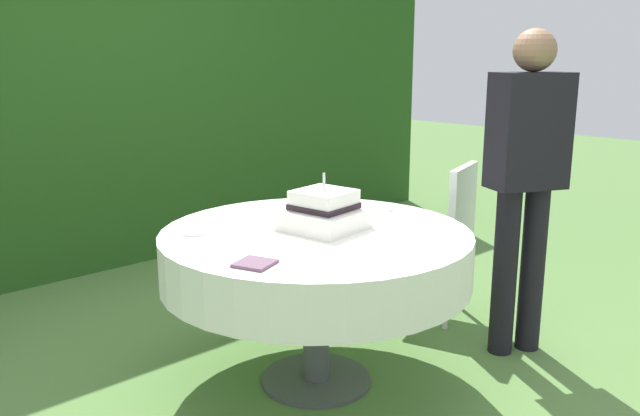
{
  "coord_description": "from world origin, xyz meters",
  "views": [
    {
      "loc": [
        -1.88,
        -2.05,
        1.48
      ],
      "look_at": [
        0.02,
        -0.0,
        0.82
      ],
      "focal_mm": 36.73,
      "sensor_mm": 36.0,
      "label": 1
    }
  ],
  "objects_px": {
    "serving_plate_near": "(195,232)",
    "standing_person": "(526,172)",
    "wedding_cake": "(324,212)",
    "serving_plate_far": "(383,209)",
    "cake_table": "(316,256)",
    "napkin_stack": "(255,264)",
    "garden_chair": "(444,226)"
  },
  "relations": [
    {
      "from": "garden_chair",
      "to": "wedding_cake",
      "type": "bearing_deg",
      "value": -175.56
    },
    {
      "from": "cake_table",
      "to": "serving_plate_far",
      "type": "height_order",
      "value": "serving_plate_far"
    },
    {
      "from": "wedding_cake",
      "to": "serving_plate_near",
      "type": "height_order",
      "value": "wedding_cake"
    },
    {
      "from": "cake_table",
      "to": "standing_person",
      "type": "bearing_deg",
      "value": -24.6
    },
    {
      "from": "cake_table",
      "to": "wedding_cake",
      "type": "bearing_deg",
      "value": 2.1
    },
    {
      "from": "serving_plate_near",
      "to": "cake_table",
      "type": "bearing_deg",
      "value": -39.24
    },
    {
      "from": "napkin_stack",
      "to": "garden_chair",
      "type": "height_order",
      "value": "garden_chair"
    },
    {
      "from": "cake_table",
      "to": "serving_plate_near",
      "type": "distance_m",
      "value": 0.54
    },
    {
      "from": "cake_table",
      "to": "serving_plate_far",
      "type": "xyz_separation_m",
      "value": [
        0.51,
        0.06,
        0.12
      ]
    },
    {
      "from": "serving_plate_near",
      "to": "napkin_stack",
      "type": "relative_size",
      "value": 0.98
    },
    {
      "from": "wedding_cake",
      "to": "cake_table",
      "type": "bearing_deg",
      "value": -177.9
    },
    {
      "from": "serving_plate_near",
      "to": "standing_person",
      "type": "relative_size",
      "value": 0.08
    },
    {
      "from": "serving_plate_near",
      "to": "garden_chair",
      "type": "xyz_separation_m",
      "value": [
        1.46,
        -0.25,
        -0.19
      ]
    },
    {
      "from": "napkin_stack",
      "to": "cake_table",
      "type": "bearing_deg",
      "value": 22.19
    },
    {
      "from": "wedding_cake",
      "to": "serving_plate_far",
      "type": "bearing_deg",
      "value": 7.7
    },
    {
      "from": "serving_plate_near",
      "to": "standing_person",
      "type": "xyz_separation_m",
      "value": [
        1.38,
        -0.78,
        0.2
      ]
    },
    {
      "from": "cake_table",
      "to": "serving_plate_near",
      "type": "height_order",
      "value": "serving_plate_near"
    },
    {
      "from": "cake_table",
      "to": "wedding_cake",
      "type": "relative_size",
      "value": 3.83
    },
    {
      "from": "wedding_cake",
      "to": "napkin_stack",
      "type": "distance_m",
      "value": 0.58
    },
    {
      "from": "wedding_cake",
      "to": "garden_chair",
      "type": "relative_size",
      "value": 0.4
    },
    {
      "from": "napkin_stack",
      "to": "garden_chair",
      "type": "xyz_separation_m",
      "value": [
        1.54,
        0.28,
        -0.19
      ]
    },
    {
      "from": "napkin_stack",
      "to": "standing_person",
      "type": "bearing_deg",
      "value": -9.53
    },
    {
      "from": "cake_table",
      "to": "napkin_stack",
      "type": "distance_m",
      "value": 0.54
    },
    {
      "from": "wedding_cake",
      "to": "serving_plate_far",
      "type": "relative_size",
      "value": 3.19
    },
    {
      "from": "serving_plate_near",
      "to": "serving_plate_far",
      "type": "bearing_deg",
      "value": -16.25
    },
    {
      "from": "cake_table",
      "to": "napkin_stack",
      "type": "bearing_deg",
      "value": -157.81
    },
    {
      "from": "napkin_stack",
      "to": "standing_person",
      "type": "xyz_separation_m",
      "value": [
        1.46,
        -0.25,
        0.2
      ]
    },
    {
      "from": "wedding_cake",
      "to": "serving_plate_near",
      "type": "xyz_separation_m",
      "value": [
        -0.46,
        0.33,
        -0.07
      ]
    },
    {
      "from": "serving_plate_near",
      "to": "standing_person",
      "type": "bearing_deg",
      "value": -29.43
    },
    {
      "from": "serving_plate_far",
      "to": "standing_person",
      "type": "distance_m",
      "value": 0.71
    },
    {
      "from": "napkin_stack",
      "to": "wedding_cake",
      "type": "bearing_deg",
      "value": 20.45
    },
    {
      "from": "cake_table",
      "to": "standing_person",
      "type": "distance_m",
      "value": 1.11
    }
  ]
}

